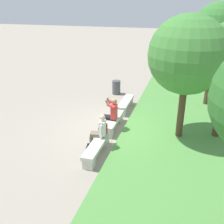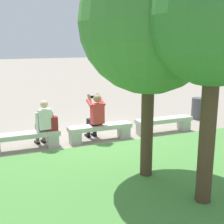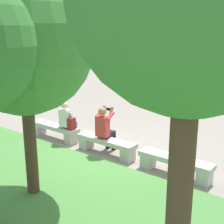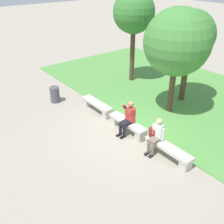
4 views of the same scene
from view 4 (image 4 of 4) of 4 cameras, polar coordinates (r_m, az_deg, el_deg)
ground_plane at (r=10.31m, az=3.38°, el=-4.17°), size 80.00×80.00×0.00m
grass_strip at (r=13.27m, az=17.78°, el=2.50°), size 17.92×8.00×0.03m
bench_main at (r=11.56m, az=-3.30°, el=1.46°), size 1.81×0.40×0.45m
bench_near at (r=10.15m, az=3.42°, el=-2.78°), size 1.81×0.40×0.45m
bench_mid at (r=9.00m, az=12.16°, el=-8.17°), size 1.81×0.40×0.45m
person_photographer at (r=9.82m, az=3.54°, el=-0.99°), size 0.49×0.74×1.32m
person_distant at (r=9.01m, az=9.65°, el=-4.91°), size 0.47×0.71×1.26m
backpack at (r=9.19m, az=9.02°, el=-4.44°), size 0.28×0.24×0.43m
tree_behind_wall at (r=12.14m, az=16.68°, el=15.66°), size 2.14×2.14×4.17m
tree_left_background at (r=14.07m, az=4.78°, el=20.68°), size 2.13×2.13×4.71m
tree_far_back at (r=10.87m, az=14.02°, el=14.45°), size 2.68×2.68×4.41m
trash_bin at (r=12.65m, az=-12.33°, el=3.75°), size 0.44×0.44×0.75m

